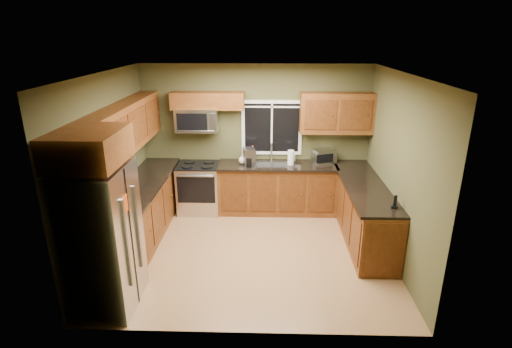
{
  "coord_description": "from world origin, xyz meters",
  "views": [
    {
      "loc": [
        0.22,
        -5.46,
        3.22
      ],
      "look_at": [
        0.05,
        0.35,
        1.15
      ],
      "focal_mm": 28.0,
      "sensor_mm": 36.0,
      "label": 1
    }
  ],
  "objects_px": {
    "toaster_oven": "(324,156)",
    "soap_bottle_c": "(242,159)",
    "kettle": "(253,156)",
    "refrigerator": "(102,239)",
    "soap_bottle_b": "(293,156)",
    "microwave": "(197,120)",
    "coffee_maker": "(249,158)",
    "paper_towel_roll": "(291,158)",
    "cordless_phone": "(395,204)",
    "range": "(199,188)",
    "soap_bottle_a": "(253,154)"
  },
  "relations": [
    {
      "from": "paper_towel_roll",
      "to": "soap_bottle_c",
      "type": "distance_m",
      "value": 0.88
    },
    {
      "from": "microwave",
      "to": "soap_bottle_a",
      "type": "bearing_deg",
      "value": -1.6
    },
    {
      "from": "range",
      "to": "kettle",
      "type": "relative_size",
      "value": 3.43
    },
    {
      "from": "cordless_phone",
      "to": "kettle",
      "type": "bearing_deg",
      "value": 135.77
    },
    {
      "from": "toaster_oven",
      "to": "kettle",
      "type": "distance_m",
      "value": 1.32
    },
    {
      "from": "toaster_oven",
      "to": "paper_towel_roll",
      "type": "bearing_deg",
      "value": -166.58
    },
    {
      "from": "range",
      "to": "soap_bottle_a",
      "type": "distance_m",
      "value": 1.19
    },
    {
      "from": "soap_bottle_b",
      "to": "soap_bottle_c",
      "type": "bearing_deg",
      "value": -168.23
    },
    {
      "from": "refrigerator",
      "to": "soap_bottle_c",
      "type": "distance_m",
      "value": 3.18
    },
    {
      "from": "refrigerator",
      "to": "coffee_maker",
      "type": "bearing_deg",
      "value": 58.82
    },
    {
      "from": "cordless_phone",
      "to": "paper_towel_roll",
      "type": "bearing_deg",
      "value": 125.51
    },
    {
      "from": "toaster_oven",
      "to": "kettle",
      "type": "xyz_separation_m",
      "value": [
        -1.32,
        -0.04,
        0.0
      ]
    },
    {
      "from": "microwave",
      "to": "soap_bottle_b",
      "type": "bearing_deg",
      "value": 2.88
    },
    {
      "from": "toaster_oven",
      "to": "coffee_maker",
      "type": "relative_size",
      "value": 1.45
    },
    {
      "from": "refrigerator",
      "to": "cordless_phone",
      "type": "xyz_separation_m",
      "value": [
        3.72,
        0.9,
        0.1
      ]
    },
    {
      "from": "soap_bottle_a",
      "to": "toaster_oven",
      "type": "bearing_deg",
      "value": 1.69
    },
    {
      "from": "microwave",
      "to": "soap_bottle_a",
      "type": "relative_size",
      "value": 2.39
    },
    {
      "from": "kettle",
      "to": "refrigerator",
      "type": "bearing_deg",
      "value": -120.38
    },
    {
      "from": "refrigerator",
      "to": "soap_bottle_c",
      "type": "xyz_separation_m",
      "value": [
        1.51,
        2.8,
        0.13
      ]
    },
    {
      "from": "kettle",
      "to": "soap_bottle_b",
      "type": "height_order",
      "value": "kettle"
    },
    {
      "from": "soap_bottle_c",
      "to": "cordless_phone",
      "type": "relative_size",
      "value": 1.01
    },
    {
      "from": "refrigerator",
      "to": "cordless_phone",
      "type": "bearing_deg",
      "value": 13.68
    },
    {
      "from": "toaster_oven",
      "to": "cordless_phone",
      "type": "height_order",
      "value": "toaster_oven"
    },
    {
      "from": "paper_towel_roll",
      "to": "soap_bottle_b",
      "type": "bearing_deg",
      "value": 78.07
    },
    {
      "from": "range",
      "to": "soap_bottle_b",
      "type": "xyz_separation_m",
      "value": [
        1.75,
        0.22,
        0.56
      ]
    },
    {
      "from": "microwave",
      "to": "paper_towel_roll",
      "type": "bearing_deg",
      "value": -4.6
    },
    {
      "from": "soap_bottle_a",
      "to": "cordless_phone",
      "type": "relative_size",
      "value": 1.71
    },
    {
      "from": "range",
      "to": "soap_bottle_a",
      "type": "relative_size",
      "value": 2.94
    },
    {
      "from": "toaster_oven",
      "to": "soap_bottle_a",
      "type": "height_order",
      "value": "soap_bottle_a"
    },
    {
      "from": "soap_bottle_b",
      "to": "cordless_phone",
      "type": "xyz_separation_m",
      "value": [
        1.28,
        -2.09,
        -0.04
      ]
    },
    {
      "from": "toaster_oven",
      "to": "soap_bottle_b",
      "type": "distance_m",
      "value": 0.58
    },
    {
      "from": "paper_towel_roll",
      "to": "soap_bottle_a",
      "type": "distance_m",
      "value": 0.71
    },
    {
      "from": "kettle",
      "to": "paper_towel_roll",
      "type": "xyz_separation_m",
      "value": [
        0.7,
        -0.11,
        0.01
      ]
    },
    {
      "from": "toaster_oven",
      "to": "soap_bottle_c",
      "type": "distance_m",
      "value": 1.51
    },
    {
      "from": "soap_bottle_b",
      "to": "microwave",
      "type": "bearing_deg",
      "value": -177.12
    },
    {
      "from": "soap_bottle_c",
      "to": "toaster_oven",
      "type": "bearing_deg",
      "value": 4.44
    },
    {
      "from": "microwave",
      "to": "cordless_phone",
      "type": "xyz_separation_m",
      "value": [
        3.03,
        -2.0,
        -0.73
      ]
    },
    {
      "from": "microwave",
      "to": "kettle",
      "type": "bearing_deg",
      "value": -1.41
    },
    {
      "from": "refrigerator",
      "to": "cordless_phone",
      "type": "relative_size",
      "value": 9.68
    },
    {
      "from": "coffee_maker",
      "to": "cordless_phone",
      "type": "bearing_deg",
      "value": -40.57
    },
    {
      "from": "kettle",
      "to": "toaster_oven",
      "type": "bearing_deg",
      "value": 1.54
    },
    {
      "from": "cordless_phone",
      "to": "range",
      "type": "bearing_deg",
      "value": 148.39
    },
    {
      "from": "kettle",
      "to": "coffee_maker",
      "type": "bearing_deg",
      "value": -107.51
    },
    {
      "from": "soap_bottle_b",
      "to": "toaster_oven",
      "type": "bearing_deg",
      "value": -7.67
    },
    {
      "from": "soap_bottle_b",
      "to": "refrigerator",
      "type": "bearing_deg",
      "value": -129.14
    },
    {
      "from": "toaster_oven",
      "to": "paper_towel_roll",
      "type": "relative_size",
      "value": 1.56
    },
    {
      "from": "toaster_oven",
      "to": "soap_bottle_b",
      "type": "relative_size",
      "value": 2.5
    },
    {
      "from": "soap_bottle_a",
      "to": "soap_bottle_b",
      "type": "xyz_separation_m",
      "value": [
        0.74,
        0.12,
        -0.07
      ]
    },
    {
      "from": "microwave",
      "to": "coffee_maker",
      "type": "height_order",
      "value": "microwave"
    },
    {
      "from": "refrigerator",
      "to": "coffee_maker",
      "type": "xyz_separation_m",
      "value": [
        1.63,
        2.69,
        0.19
      ]
    }
  ]
}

